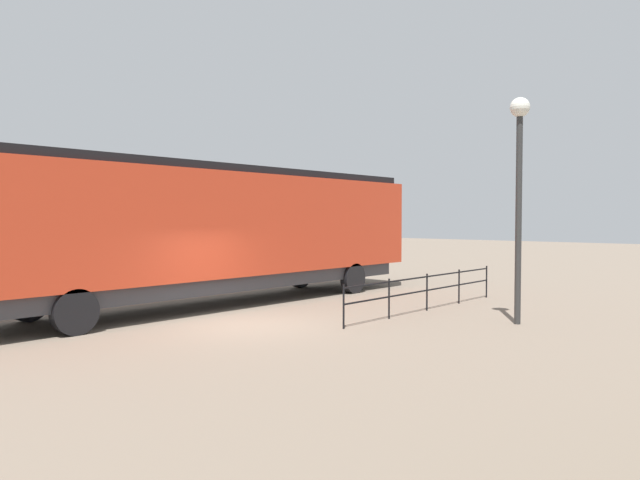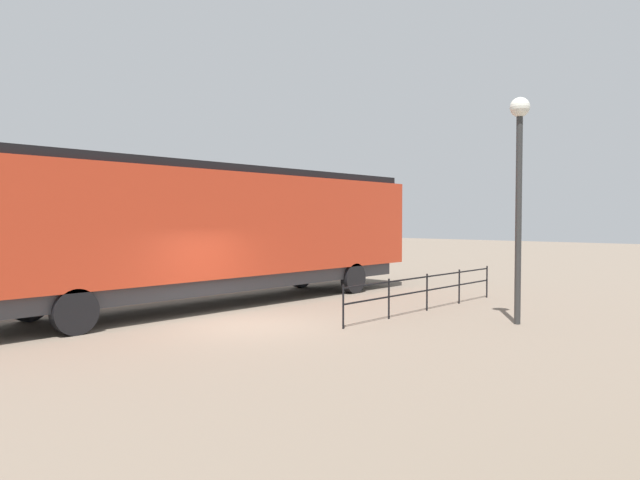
# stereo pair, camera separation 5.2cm
# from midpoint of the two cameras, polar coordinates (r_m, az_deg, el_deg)

# --- Properties ---
(ground_plane) EXTENTS (120.00, 120.00, 0.00)m
(ground_plane) POSITION_cam_midpoint_polar(r_m,az_deg,el_deg) (15.26, -7.32, -8.24)
(ground_plane) COLOR #756656
(locomotive) EXTENTS (3.01, 16.25, 4.36)m
(locomotive) POSITION_cam_midpoint_polar(r_m,az_deg,el_deg) (19.05, -8.75, 1.14)
(locomotive) COLOR red
(locomotive) RESTS_ON ground_plane
(lamp_post) EXTENTS (0.50, 0.50, 5.84)m
(lamp_post) POSITION_cam_midpoint_polar(r_m,az_deg,el_deg) (15.95, 18.78, 6.89)
(lamp_post) COLOR #2D2D2D
(lamp_post) RESTS_ON ground_plane
(platform_fence) EXTENTS (0.05, 7.80, 1.10)m
(platform_fence) POSITION_cam_midpoint_polar(r_m,az_deg,el_deg) (17.66, 10.32, -4.50)
(platform_fence) COLOR black
(platform_fence) RESTS_ON ground_plane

